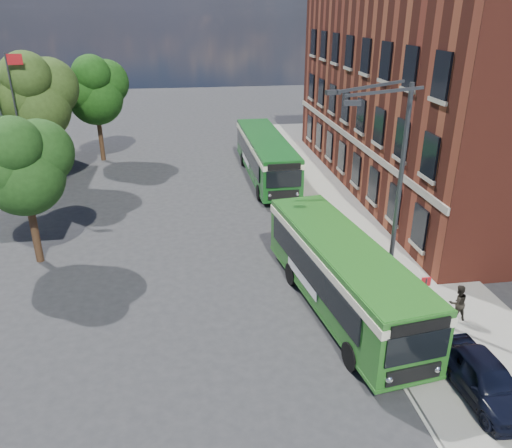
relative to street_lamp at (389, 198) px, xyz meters
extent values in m
plane|color=#28292B|center=(-4.84, 2.00, -4.79)|extent=(120.00, 120.00, 0.00)
cube|color=gray|center=(2.16, 10.00, -4.72)|extent=(6.00, 48.00, 0.15)
cube|color=beige|center=(-0.89, 10.00, -4.79)|extent=(0.12, 48.00, 0.01)
cube|color=maroon|center=(9.16, 14.00, 1.21)|extent=(12.00, 26.00, 12.00)
cube|color=#B4AD98|center=(3.12, 14.00, -1.19)|extent=(0.12, 26.00, 0.35)
cylinder|color=#383A3D|center=(-17.34, 15.00, -0.29)|extent=(0.10, 0.10, 9.00)
cube|color=#AD1317|center=(-16.89, 15.00, 3.81)|extent=(0.90, 0.02, 0.60)
cylinder|color=#383A3D|center=(0.36, 0.00, -4.64)|extent=(0.44, 0.44, 0.30)
cylinder|color=#383A3D|center=(0.36, 0.00, -0.29)|extent=(0.18, 0.18, 9.00)
cube|color=#383A3D|center=(-0.87, -0.60, 4.01)|extent=(2.58, 0.46, 0.37)
cube|color=#383A3D|center=(-0.87, 0.60, 4.01)|extent=(2.58, 0.46, 0.37)
cube|color=#383A3D|center=(-2.11, -1.08, 3.76)|extent=(0.55, 0.22, 0.16)
cube|color=#383A3D|center=(-2.11, 1.08, 3.76)|extent=(0.55, 0.22, 0.16)
cylinder|color=#383A3D|center=(0.76, -2.20, -3.54)|extent=(0.08, 0.08, 2.50)
cube|color=red|center=(0.76, -2.20, -2.44)|extent=(0.35, 0.04, 0.35)
cube|color=#25651E|center=(-1.64, 0.00, -3.02)|extent=(3.91, 10.75, 2.45)
cube|color=#25651E|center=(-1.64, 0.00, -4.29)|extent=(3.95, 10.79, 0.14)
cube|color=black|center=(-2.95, 0.12, -2.89)|extent=(1.26, 8.63, 1.10)
cube|color=black|center=(-0.41, 0.47, -2.89)|extent=(1.26, 8.63, 1.10)
cube|color=#F2E9C7|center=(-1.64, 0.00, -2.19)|extent=(3.97, 10.81, 0.32)
cube|color=#25651E|center=(-1.64, 0.00, -1.83)|extent=(3.79, 10.63, 0.12)
cube|color=black|center=(-0.92, -5.23, -2.84)|extent=(2.14, 0.37, 1.05)
cube|color=black|center=(-0.92, -5.24, -2.09)|extent=(1.99, 0.35, 0.38)
cube|color=black|center=(-0.92, -5.24, -3.84)|extent=(1.89, 0.34, 0.55)
sphere|color=silver|center=(-1.76, -5.34, -3.84)|extent=(0.26, 0.26, 0.26)
sphere|color=silver|center=(-0.08, -5.11, -3.84)|extent=(0.26, 0.26, 0.26)
cube|color=black|center=(-2.36, 5.23, -2.79)|extent=(1.99, 0.35, 0.90)
cube|color=white|center=(-3.05, 0.81, -3.64)|extent=(0.48, 3.18, 0.45)
cylinder|color=black|center=(-2.33, -3.58, -4.29)|extent=(0.41, 1.03, 1.00)
cylinder|color=black|center=(-0.01, -3.26, -4.29)|extent=(0.41, 1.03, 1.00)
cylinder|color=black|center=(-3.13, 2.27, -4.29)|extent=(0.41, 1.03, 1.00)
cylinder|color=black|center=(-0.81, 2.59, -4.29)|extent=(0.41, 1.03, 1.00)
cube|color=#14531A|center=(-1.84, 17.26, -3.02)|extent=(2.66, 12.32, 2.45)
cube|color=#14531A|center=(-1.84, 17.26, -4.29)|extent=(2.70, 12.36, 0.14)
cube|color=black|center=(-3.12, 17.54, -2.89)|extent=(0.22, 10.49, 1.10)
cube|color=black|center=(-0.56, 17.57, -2.89)|extent=(0.22, 10.49, 1.10)
cube|color=#F6F3CA|center=(-1.84, 17.26, -2.19)|extent=(2.72, 12.38, 0.32)
cube|color=#14531A|center=(-1.84, 17.26, -1.83)|extent=(2.56, 12.22, 0.12)
cube|color=black|center=(-1.75, 11.08, -2.84)|extent=(2.15, 0.11, 1.05)
cube|color=black|center=(-1.75, 11.07, -2.09)|extent=(2.00, 0.11, 0.38)
cube|color=black|center=(-1.75, 11.07, -3.84)|extent=(1.90, 0.11, 0.55)
sphere|color=silver|center=(-2.60, 11.08, -3.84)|extent=(0.26, 0.26, 0.26)
sphere|color=silver|center=(-0.90, 11.10, -3.84)|extent=(0.26, 0.26, 0.26)
cube|color=black|center=(-1.92, 23.43, -2.79)|extent=(2.00, 0.11, 0.90)
cube|color=white|center=(-3.14, 18.24, -3.64)|extent=(0.08, 3.20, 0.45)
cylinder|color=black|center=(-2.95, 12.90, -4.29)|extent=(0.29, 1.00, 1.00)
cylinder|color=black|center=(-0.61, 12.93, -4.29)|extent=(0.29, 1.00, 1.00)
cylinder|color=black|center=(-3.05, 20.58, -4.29)|extent=(0.29, 1.00, 1.00)
cylinder|color=black|center=(-0.71, 20.61, -4.29)|extent=(0.29, 1.00, 1.00)
imported|color=black|center=(1.26, -5.61, -3.97)|extent=(1.72, 3.99, 1.34)
imported|color=#241F28|center=(-0.22, -4.00, -3.80)|extent=(0.68, 0.51, 1.69)
imported|color=black|center=(2.57, -1.58, -3.89)|extent=(0.73, 0.57, 1.51)
cylinder|color=#392714|center=(-14.80, 6.20, -3.25)|extent=(0.36, 0.36, 3.08)
sphere|color=#1B3D13|center=(-14.80, 6.20, -0.45)|extent=(3.64, 3.64, 3.64)
sphere|color=#1B3D13|center=(-14.10, 6.76, 0.45)|extent=(3.08, 3.08, 3.08)
sphere|color=#1B3D13|center=(-15.43, 5.71, 0.10)|extent=(2.80, 2.80, 2.80)
sphere|color=#1B3D13|center=(-14.80, 5.50, 1.15)|extent=(2.52, 2.52, 2.52)
cylinder|color=#392714|center=(-16.93, 17.59, -2.87)|extent=(0.36, 0.36, 3.84)
sphere|color=#2E4518|center=(-16.93, 17.59, 0.62)|extent=(4.53, 4.53, 4.53)
sphere|color=#2E4518|center=(-16.06, 18.29, 1.75)|extent=(3.84, 3.84, 3.84)
sphere|color=#2E4518|center=(-17.72, 16.98, 1.31)|extent=(3.49, 3.49, 3.49)
sphere|color=#2E4518|center=(-16.93, 16.72, 2.62)|extent=(3.14, 3.14, 3.14)
cylinder|color=#392714|center=(-14.04, 23.68, -3.04)|extent=(0.36, 0.36, 3.51)
sphere|color=#163E0F|center=(-14.04, 23.68, 0.15)|extent=(4.15, 4.15, 4.15)
sphere|color=#163E0F|center=(-13.24, 24.31, 1.19)|extent=(3.51, 3.51, 3.51)
sphere|color=#163E0F|center=(-14.75, 23.12, 0.79)|extent=(3.19, 3.19, 3.19)
sphere|color=#163E0F|center=(-14.04, 22.88, 1.99)|extent=(2.87, 2.87, 2.87)
camera|label=1|loc=(-7.53, -16.66, 6.60)|focal=35.00mm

